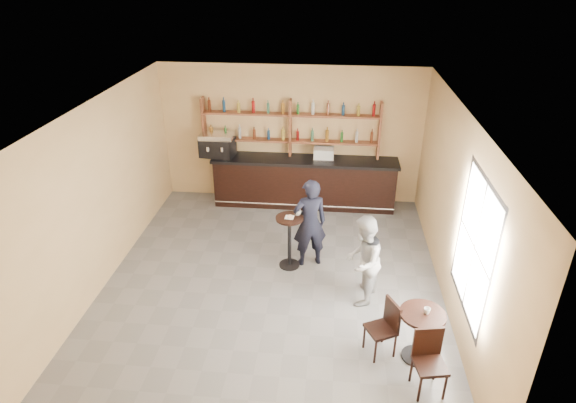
# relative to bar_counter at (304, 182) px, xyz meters

# --- Properties ---
(floor) EXTENTS (7.00, 7.00, 0.00)m
(floor) POSITION_rel_bar_counter_xyz_m (-0.35, -3.15, -0.58)
(floor) COLOR slate
(floor) RESTS_ON ground
(ceiling) EXTENTS (7.00, 7.00, 0.00)m
(ceiling) POSITION_rel_bar_counter_xyz_m (-0.35, -3.15, 2.62)
(ceiling) COLOR white
(ceiling) RESTS_ON wall_back
(wall_back) EXTENTS (7.00, 0.00, 7.00)m
(wall_back) POSITION_rel_bar_counter_xyz_m (-0.35, 0.35, 1.02)
(wall_back) COLOR tan
(wall_back) RESTS_ON floor
(wall_front) EXTENTS (7.00, 0.00, 7.00)m
(wall_front) POSITION_rel_bar_counter_xyz_m (-0.35, -6.65, 1.02)
(wall_front) COLOR tan
(wall_front) RESTS_ON floor
(wall_left) EXTENTS (0.00, 7.00, 7.00)m
(wall_left) POSITION_rel_bar_counter_xyz_m (-3.35, -3.15, 1.02)
(wall_left) COLOR tan
(wall_left) RESTS_ON floor
(wall_right) EXTENTS (0.00, 7.00, 7.00)m
(wall_right) POSITION_rel_bar_counter_xyz_m (2.65, -3.15, 1.02)
(wall_right) COLOR tan
(wall_right) RESTS_ON floor
(window_pane) EXTENTS (0.00, 2.00, 2.00)m
(window_pane) POSITION_rel_bar_counter_xyz_m (2.64, -4.35, 1.12)
(window_pane) COLOR white
(window_pane) RESTS_ON wall_right
(window_frame) EXTENTS (0.04, 1.70, 2.10)m
(window_frame) POSITION_rel_bar_counter_xyz_m (2.63, -4.35, 1.12)
(window_frame) COLOR black
(window_frame) RESTS_ON wall_right
(shelf_unit) EXTENTS (4.00, 0.26, 1.40)m
(shelf_unit) POSITION_rel_bar_counter_xyz_m (-0.35, 0.22, 1.23)
(shelf_unit) COLOR brown
(shelf_unit) RESTS_ON wall_back
(liquor_bottles) EXTENTS (3.68, 0.10, 1.00)m
(liquor_bottles) POSITION_rel_bar_counter_xyz_m (-0.35, 0.22, 1.40)
(liquor_bottles) COLOR #8C5919
(liquor_bottles) RESTS_ON shelf_unit
(bar_counter) EXTENTS (4.26, 0.83, 1.15)m
(bar_counter) POSITION_rel_bar_counter_xyz_m (0.00, 0.00, 0.00)
(bar_counter) COLOR black
(bar_counter) RESTS_ON floor
(espresso_machine) EXTENTS (0.82, 0.59, 0.54)m
(espresso_machine) POSITION_rel_bar_counter_xyz_m (-2.02, 0.00, 0.85)
(espresso_machine) COLOR black
(espresso_machine) RESTS_ON bar_counter
(pastry_case) EXTENTS (0.47, 0.38, 0.28)m
(pastry_case) POSITION_rel_bar_counter_xyz_m (0.43, 0.00, 0.71)
(pastry_case) COLOR silver
(pastry_case) RESTS_ON bar_counter
(pedestal_table) EXTENTS (0.60, 0.60, 1.05)m
(pedestal_table) POSITION_rel_bar_counter_xyz_m (-0.10, -2.59, -0.05)
(pedestal_table) COLOR black
(pedestal_table) RESTS_ON floor
(napkin) EXTENTS (0.17, 0.17, 0.00)m
(napkin) POSITION_rel_bar_counter_xyz_m (-0.10, -2.59, 0.48)
(napkin) COLOR white
(napkin) RESTS_ON pedestal_table
(donut) EXTENTS (0.12, 0.12, 0.04)m
(donut) POSITION_rel_bar_counter_xyz_m (-0.09, -2.60, 0.50)
(donut) COLOR #C67948
(donut) RESTS_ON napkin
(cup_pedestal) EXTENTS (0.18, 0.18, 0.11)m
(cup_pedestal) POSITION_rel_bar_counter_xyz_m (0.04, -2.49, 0.53)
(cup_pedestal) COLOR white
(cup_pedestal) RESTS_ON pedestal_table
(man_main) EXTENTS (0.74, 0.59, 1.76)m
(man_main) POSITION_rel_bar_counter_xyz_m (0.26, -2.46, 0.30)
(man_main) COLOR black
(man_main) RESTS_ON floor
(cafe_table) EXTENTS (0.71, 0.71, 0.83)m
(cafe_table) POSITION_rel_bar_counter_xyz_m (1.99, -4.76, -0.16)
(cafe_table) COLOR black
(cafe_table) RESTS_ON floor
(cup_cafe) EXTENTS (0.11, 0.11, 0.09)m
(cup_cafe) POSITION_rel_bar_counter_xyz_m (2.04, -4.76, 0.29)
(cup_cafe) COLOR white
(cup_cafe) RESTS_ON cafe_table
(chair_west) EXTENTS (0.52, 0.52, 0.89)m
(chair_west) POSITION_rel_bar_counter_xyz_m (1.44, -4.71, -0.13)
(chair_west) COLOR black
(chair_west) RESTS_ON floor
(chair_south) EXTENTS (0.47, 0.47, 0.93)m
(chair_south) POSITION_rel_bar_counter_xyz_m (2.04, -5.36, -0.11)
(chair_south) COLOR black
(chair_south) RESTS_ON floor
(patron_second) EXTENTS (0.80, 0.92, 1.61)m
(patron_second) POSITION_rel_bar_counter_xyz_m (1.20, -3.50, 0.23)
(patron_second) COLOR #9E9FA4
(patron_second) RESTS_ON floor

